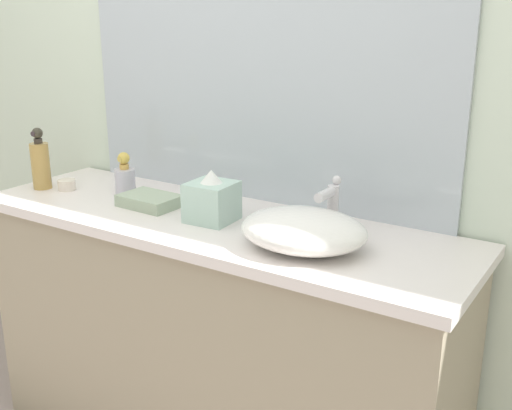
% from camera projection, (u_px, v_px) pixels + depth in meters
% --- Properties ---
extents(bathroom_wall_rear, '(6.00, 0.06, 2.60)m').
position_uv_depth(bathroom_wall_rear, '(234.00, 71.00, 2.13)').
color(bathroom_wall_rear, silver).
rests_on(bathroom_wall_rear, ground).
extents(vanity_counter, '(1.66, 0.52, 0.88)m').
position_uv_depth(vanity_counter, '(214.00, 342.00, 2.09)').
color(vanity_counter, gray).
rests_on(vanity_counter, ground).
extents(wall_mirror_panel, '(1.39, 0.01, 1.23)m').
position_uv_depth(wall_mirror_panel, '(256.00, 13.00, 1.98)').
color(wall_mirror_panel, '#B2BCC6').
rests_on(wall_mirror_panel, vanity_counter).
extents(sink_basin, '(0.36, 0.30, 0.10)m').
position_uv_depth(sink_basin, '(303.00, 230.00, 1.70)').
color(sink_basin, white).
rests_on(sink_basin, vanity_counter).
extents(faucet, '(0.03, 0.13, 0.16)m').
position_uv_depth(faucet, '(331.00, 201.00, 1.83)').
color(faucet, silver).
rests_on(faucet, vanity_counter).
extents(soap_dispenser, '(0.07, 0.07, 0.22)m').
position_uv_depth(soap_dispenser, '(40.00, 163.00, 2.26)').
color(soap_dispenser, '#AE8947').
rests_on(soap_dispenser, vanity_counter).
extents(lotion_bottle, '(0.07, 0.07, 0.15)m').
position_uv_depth(lotion_bottle, '(125.00, 178.00, 2.20)').
color(lotion_bottle, silver).
rests_on(lotion_bottle, vanity_counter).
extents(tissue_box, '(0.14, 0.14, 0.16)m').
position_uv_depth(tissue_box, '(212.00, 199.00, 1.92)').
color(tissue_box, '#ABCABD').
rests_on(tissue_box, vanity_counter).
extents(candle_jar, '(0.06, 0.06, 0.04)m').
position_uv_depth(candle_jar, '(67.00, 185.00, 2.26)').
color(candle_jar, beige).
rests_on(candle_jar, vanity_counter).
extents(folded_hand_towel, '(0.20, 0.14, 0.04)m').
position_uv_depth(folded_hand_towel, '(150.00, 201.00, 2.07)').
color(folded_hand_towel, '#9DAE93').
rests_on(folded_hand_towel, vanity_counter).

